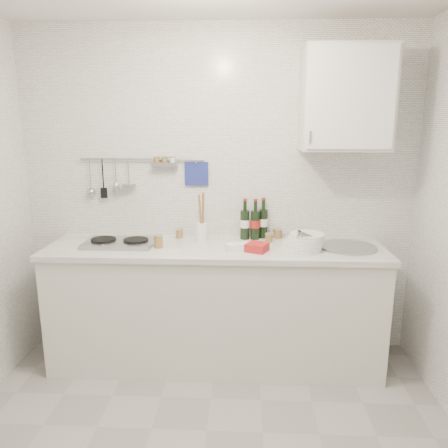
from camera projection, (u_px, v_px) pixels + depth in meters
The scene contains 14 objects.
back_wall at pixel (218, 194), 3.38m from camera, with size 3.00×0.02×2.50m, color silver.
counter at pixel (216, 308), 3.27m from camera, with size 2.44×0.64×0.96m.
wall_rail at pixel (139, 172), 3.33m from camera, with size 0.98×0.09×0.34m.
wall_cabinet at pixel (346, 99), 3.00m from camera, with size 0.60×0.38×0.70m.
plate_stack_hob at pixel (108, 241), 3.25m from camera, with size 0.30×0.29×0.03m.
plate_stack_sink at pixel (304, 242), 3.06m from camera, with size 0.31×0.29×0.12m.
wine_bottles at pixel (254, 219), 3.33m from camera, with size 0.21×0.12×0.31m.
butter_dish at pixel (239, 247), 3.04m from camera, with size 0.17×0.09×0.05m, color white.
strawberry_punnet at pixel (257, 247), 3.03m from camera, with size 0.14×0.14×0.06m, color red.
utensil_crock at pixel (202, 229), 3.28m from camera, with size 0.09×0.09×0.37m.
jar_a at pixel (179, 233), 3.37m from camera, with size 0.06×0.06×0.07m.
jar_b at pixel (277, 233), 3.37m from camera, with size 0.07×0.07×0.08m.
jar_c at pixel (269, 238), 3.26m from camera, with size 0.06×0.06×0.07m.
jar_d at pixel (158, 241), 3.11m from camera, with size 0.07×0.07×0.10m.
Camera 1 is at (0.21, -1.93, 1.80)m, focal length 35.00 mm.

